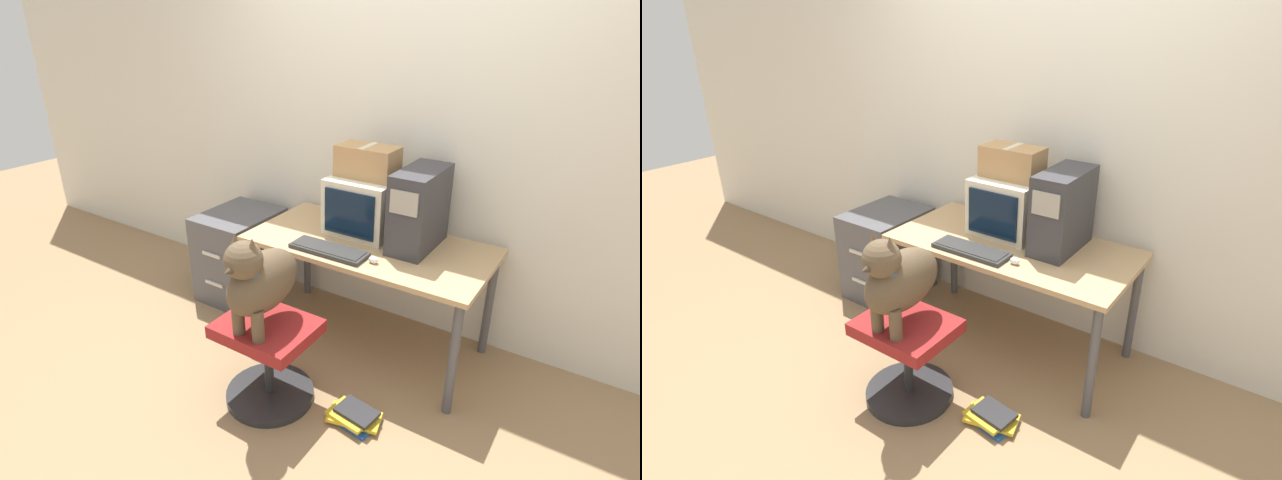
# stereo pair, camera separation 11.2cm
# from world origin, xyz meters

# --- Properties ---
(ground_plane) EXTENTS (12.00, 12.00, 0.00)m
(ground_plane) POSITION_xyz_m (0.00, 0.00, 0.00)
(ground_plane) COLOR #937551
(wall_back) EXTENTS (8.00, 0.05, 2.60)m
(wall_back) POSITION_xyz_m (0.00, 0.79, 1.30)
(wall_back) COLOR silver
(wall_back) RESTS_ON ground_plane
(desk) EXTENTS (1.44, 0.73, 0.71)m
(desk) POSITION_xyz_m (0.00, 0.36, 0.63)
(desk) COLOR tan
(desk) RESTS_ON ground_plane
(crt_monitor) EXTENTS (0.40, 0.41, 0.35)m
(crt_monitor) POSITION_xyz_m (-0.11, 0.51, 0.89)
(crt_monitor) COLOR beige
(crt_monitor) RESTS_ON desk
(pc_tower) EXTENTS (0.21, 0.45, 0.46)m
(pc_tower) POSITION_xyz_m (0.25, 0.47, 0.94)
(pc_tower) COLOR #333338
(pc_tower) RESTS_ON desk
(keyboard) EXTENTS (0.46, 0.16, 0.03)m
(keyboard) POSITION_xyz_m (-0.13, 0.12, 0.72)
(keyboard) COLOR #2D2D2D
(keyboard) RESTS_ON desk
(computer_mouse) EXTENTS (0.06, 0.04, 0.04)m
(computer_mouse) POSITION_xyz_m (0.15, 0.14, 0.73)
(computer_mouse) COLOR silver
(computer_mouse) RESTS_ON desk
(office_chair) EXTENTS (0.49, 0.49, 0.49)m
(office_chair) POSITION_xyz_m (-0.19, -0.38, 0.27)
(office_chair) COLOR #262628
(office_chair) RESTS_ON ground_plane
(dog) EXTENTS (0.23, 0.51, 0.55)m
(dog) POSITION_xyz_m (-0.19, -0.42, 0.77)
(dog) COLOR brown
(dog) RESTS_ON office_chair
(filing_cabinet) EXTENTS (0.46, 0.59, 0.65)m
(filing_cabinet) POSITION_xyz_m (-1.08, 0.41, 0.33)
(filing_cabinet) COLOR #4C4C51
(filing_cabinet) RESTS_ON ground_plane
(cardboard_box) EXTENTS (0.36, 0.20, 0.19)m
(cardboard_box) POSITION_xyz_m (-0.11, 0.51, 1.15)
(cardboard_box) COLOR #A87F51
(cardboard_box) RESTS_ON crt_monitor
(book_stack_floor) EXTENTS (0.30, 0.21, 0.08)m
(book_stack_floor) POSITION_xyz_m (0.29, -0.29, 0.04)
(book_stack_floor) COLOR #1E4C9E
(book_stack_floor) RESTS_ON ground_plane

